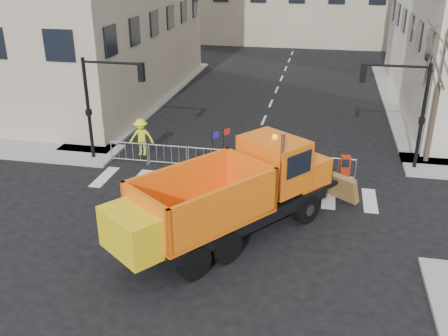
% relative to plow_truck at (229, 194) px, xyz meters
% --- Properties ---
extents(ground, '(120.00, 120.00, 0.00)m').
position_rel_plow_truck_xyz_m(ground, '(-0.57, -1.21, -1.87)').
color(ground, black).
rests_on(ground, ground).
extents(sidewalk_back, '(64.00, 5.00, 0.15)m').
position_rel_plow_truck_xyz_m(sidewalk_back, '(-0.57, 7.29, -1.79)').
color(sidewalk_back, gray).
rests_on(sidewalk_back, ground).
extents(traffic_light_left, '(0.18, 0.18, 5.40)m').
position_rel_plow_truck_xyz_m(traffic_light_left, '(-8.57, 6.29, 0.83)').
color(traffic_light_left, black).
rests_on(traffic_light_left, ground).
extents(traffic_light_right, '(0.18, 0.18, 5.40)m').
position_rel_plow_truck_xyz_m(traffic_light_right, '(7.93, 8.29, 0.83)').
color(traffic_light_right, black).
rests_on(traffic_light_right, ground).
extents(crowd_barriers, '(12.60, 0.60, 1.10)m').
position_rel_plow_truck_xyz_m(crowd_barriers, '(-1.32, 6.39, -1.32)').
color(crowd_barriers, '#9EA0A5').
rests_on(crowd_barriers, ground).
extents(street_tree, '(3.00, 3.00, 7.50)m').
position_rel_plow_truck_xyz_m(street_tree, '(8.63, 9.29, 1.88)').
color(street_tree, '#382B21').
rests_on(street_tree, ground).
extents(plow_truck, '(8.83, 10.37, 4.20)m').
position_rel_plow_truck_xyz_m(plow_truck, '(0.00, 0.00, 0.00)').
color(plow_truck, black).
rests_on(plow_truck, ground).
extents(cop_a, '(0.81, 0.73, 1.87)m').
position_rel_plow_truck_xyz_m(cop_a, '(2.95, 4.58, -0.93)').
color(cop_a, black).
rests_on(cop_a, ground).
extents(cop_b, '(0.94, 0.80, 1.70)m').
position_rel_plow_truck_xyz_m(cop_b, '(2.08, 4.19, -1.02)').
color(cop_b, black).
rests_on(cop_b, ground).
extents(cop_c, '(1.01, 1.23, 1.96)m').
position_rel_plow_truck_xyz_m(cop_c, '(2.72, 4.08, -0.89)').
color(cop_c, black).
rests_on(cop_c, ground).
extents(worker, '(1.38, 0.92, 2.00)m').
position_rel_plow_truck_xyz_m(worker, '(-6.12, 7.10, -0.72)').
color(worker, '#EAF41C').
rests_on(worker, sidewalk_back).
extents(newspaper_box, '(0.49, 0.45, 1.10)m').
position_rel_plow_truck_xyz_m(newspaper_box, '(4.42, 6.26, -1.17)').
color(newspaper_box, maroon).
rests_on(newspaper_box, sidewalk_back).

